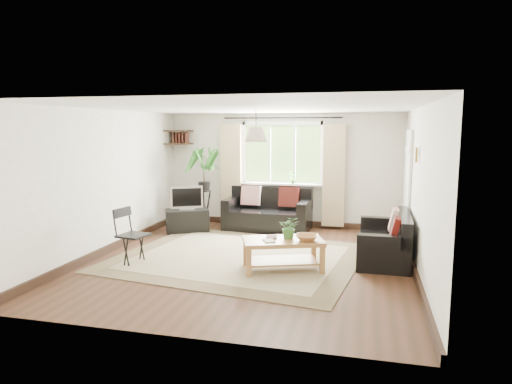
% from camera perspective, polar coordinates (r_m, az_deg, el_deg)
% --- Properties ---
extents(floor, '(5.50, 5.50, 0.00)m').
position_cam_1_polar(floor, '(7.33, -0.76, -8.59)').
color(floor, '#301D10').
rests_on(floor, ground).
extents(ceiling, '(5.50, 5.50, 0.00)m').
position_cam_1_polar(ceiling, '(7.03, -0.79, 10.51)').
color(ceiling, white).
rests_on(ceiling, floor).
extents(wall_back, '(5.00, 0.02, 2.40)m').
position_cam_1_polar(wall_back, '(9.75, 3.30, 2.76)').
color(wall_back, beige).
rests_on(wall_back, floor).
extents(wall_front, '(5.00, 0.02, 2.40)m').
position_cam_1_polar(wall_front, '(4.51, -9.63, -3.57)').
color(wall_front, beige).
rests_on(wall_front, floor).
extents(wall_left, '(0.02, 5.50, 2.40)m').
position_cam_1_polar(wall_left, '(8.07, -18.21, 1.26)').
color(wall_left, beige).
rests_on(wall_left, floor).
extents(wall_right, '(0.02, 5.50, 2.40)m').
position_cam_1_polar(wall_right, '(6.89, 19.78, 0.09)').
color(wall_right, beige).
rests_on(wall_right, floor).
extents(rug, '(4.20, 3.74, 0.02)m').
position_cam_1_polar(rug, '(7.49, -2.21, -8.13)').
color(rug, beige).
rests_on(rug, floor).
extents(window, '(2.50, 0.16, 2.16)m').
position_cam_1_polar(window, '(9.68, 3.28, 4.80)').
color(window, white).
rests_on(window, wall_back).
extents(door, '(0.06, 0.96, 2.06)m').
position_cam_1_polar(door, '(8.59, 18.37, 0.30)').
color(door, silver).
rests_on(door, wall_right).
extents(corner_shelf, '(0.50, 0.50, 0.34)m').
position_cam_1_polar(corner_shelf, '(10.13, -9.64, 6.77)').
color(corner_shelf, black).
rests_on(corner_shelf, wall_back).
extents(pendant_lamp, '(0.36, 0.36, 0.54)m').
position_cam_1_polar(pendant_lamp, '(7.41, 0.00, 7.68)').
color(pendant_lamp, beige).
rests_on(pendant_lamp, ceiling).
extents(wall_sconce, '(0.12, 0.12, 0.28)m').
position_cam_1_polar(wall_sconce, '(7.13, 19.18, 4.73)').
color(wall_sconce, beige).
rests_on(wall_sconce, wall_right).
extents(sofa_back, '(1.78, 0.95, 0.82)m').
position_cam_1_polar(sofa_back, '(9.42, 1.45, -2.28)').
color(sofa_back, black).
rests_on(sofa_back, floor).
extents(sofa_right, '(1.56, 0.81, 0.73)m').
position_cam_1_polar(sofa_right, '(7.55, 15.67, -5.54)').
color(sofa_right, black).
rests_on(sofa_right, floor).
extents(coffee_table, '(1.30, 0.99, 0.47)m').
position_cam_1_polar(coffee_table, '(6.80, 3.37, -7.84)').
color(coffee_table, brown).
rests_on(coffee_table, floor).
extents(table_plant, '(0.33, 0.30, 0.33)m').
position_cam_1_polar(table_plant, '(6.77, 4.20, -4.41)').
color(table_plant, '#366E2C').
rests_on(table_plant, coffee_table).
extents(bowl, '(0.36, 0.36, 0.08)m').
position_cam_1_polar(bowl, '(6.70, 6.40, -5.68)').
color(bowl, '#A16837').
rests_on(bowl, coffee_table).
extents(book_a, '(0.23, 0.25, 0.02)m').
position_cam_1_polar(book_a, '(6.60, 1.01, -6.13)').
color(book_a, silver).
rests_on(book_a, coffee_table).
extents(book_b, '(0.19, 0.24, 0.02)m').
position_cam_1_polar(book_b, '(6.83, 1.28, -5.63)').
color(book_b, '#553222').
rests_on(book_b, coffee_table).
extents(tv_stand, '(0.97, 0.81, 0.45)m').
position_cam_1_polar(tv_stand, '(9.39, -8.60, -3.53)').
color(tv_stand, black).
rests_on(tv_stand, floor).
extents(tv, '(0.67, 0.49, 0.50)m').
position_cam_1_polar(tv, '(9.31, -8.66, -0.67)').
color(tv, '#A5A5AA').
rests_on(tv, tv_stand).
extents(palm_stand, '(0.69, 0.69, 1.69)m').
position_cam_1_polar(palm_stand, '(9.73, -6.49, 0.61)').
color(palm_stand, black).
rests_on(palm_stand, floor).
extents(folding_chair, '(0.52, 0.52, 0.87)m').
position_cam_1_polar(folding_chair, '(7.33, -15.06, -5.37)').
color(folding_chair, black).
rests_on(folding_chair, floor).
extents(sill_plant, '(0.14, 0.10, 0.27)m').
position_cam_1_polar(sill_plant, '(9.60, 4.63, 1.85)').
color(sill_plant, '#2D6023').
rests_on(sill_plant, window).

